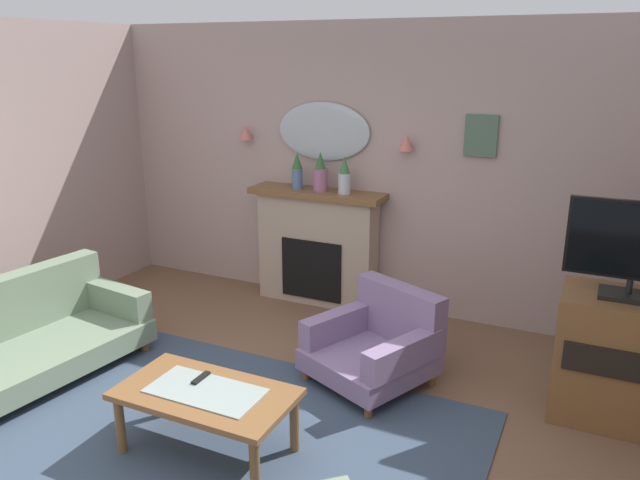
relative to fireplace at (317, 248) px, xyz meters
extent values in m
cube|color=brown|center=(0.50, -2.69, -0.62)|extent=(6.59, 6.73, 0.10)
cube|color=#B29993|center=(0.50, 0.22, 0.79)|extent=(6.59, 0.10, 2.73)
cube|color=#38475B|center=(0.50, -2.49, -0.56)|extent=(3.20, 2.40, 0.01)
cube|color=tan|center=(0.00, 0.01, -0.02)|extent=(1.20, 0.28, 1.10)
cube|color=black|center=(0.00, -0.09, -0.19)|extent=(0.64, 0.12, 0.60)
cube|color=brown|center=(0.00, -0.01, 0.56)|extent=(1.36, 0.36, 0.06)
cylinder|color=#4C7093|center=(-0.20, -0.03, 0.69)|extent=(0.11, 0.11, 0.20)
cone|color=#2D6633|center=(-0.20, -0.03, 0.87)|extent=(0.10, 0.10, 0.16)
cylinder|color=#9E6084|center=(0.05, -0.03, 0.70)|extent=(0.14, 0.14, 0.22)
cone|color=#2D6633|center=(0.05, -0.03, 0.89)|extent=(0.10, 0.10, 0.16)
cylinder|color=silver|center=(0.30, -0.03, 0.69)|extent=(0.12, 0.12, 0.19)
cone|color=#38753D|center=(0.30, -0.03, 0.86)|extent=(0.10, 0.10, 0.16)
ellipsoid|color=#B2BCC6|center=(0.00, 0.14, 1.14)|extent=(0.96, 0.06, 0.56)
cone|color=#D17066|center=(-0.85, 0.09, 1.09)|extent=(0.14, 0.14, 0.14)
cone|color=#D17066|center=(0.85, 0.09, 1.09)|extent=(0.14, 0.14, 0.14)
cube|color=#4C6B56|center=(1.50, 0.15, 1.18)|extent=(0.28, 0.03, 0.36)
cube|color=brown|center=(0.45, -2.54, -0.15)|extent=(1.10, 0.60, 0.04)
cube|color=#8C9E99|center=(0.45, -2.54, -0.13)|extent=(0.72, 0.36, 0.01)
cylinder|color=brown|center=(-0.04, -2.78, -0.37)|extent=(0.06, 0.06, 0.40)
cylinder|color=brown|center=(0.94, -2.78, -0.37)|extent=(0.06, 0.06, 0.40)
cylinder|color=brown|center=(-0.04, -2.30, -0.37)|extent=(0.06, 0.06, 0.40)
cylinder|color=brown|center=(0.94, -2.30, -0.37)|extent=(0.06, 0.06, 0.40)
cube|color=black|center=(0.34, -2.44, -0.12)|extent=(0.04, 0.16, 0.02)
cube|color=gray|center=(-1.29, -2.34, -0.38)|extent=(1.06, 1.80, 0.18)
cube|color=gray|center=(-1.64, -2.29, -0.05)|extent=(0.40, 1.71, 0.48)
cube|color=gray|center=(-1.19, -1.57, -0.17)|extent=(0.77, 0.26, 0.24)
cylinder|color=brown|center=(-0.86, -1.62, -0.52)|extent=(0.07, 0.07, 0.10)
cylinder|color=brown|center=(-1.53, -1.53, -0.52)|extent=(0.07, 0.07, 0.10)
cube|color=gray|center=(1.05, -1.30, -0.39)|extent=(1.06, 1.06, 0.16)
cube|color=gray|center=(1.19, -0.98, -0.09)|extent=(0.80, 0.47, 0.45)
cube|color=gray|center=(0.74, -1.16, -0.20)|extent=(0.42, 0.71, 0.22)
cube|color=gray|center=(1.37, -1.43, -0.20)|extent=(0.42, 0.71, 0.22)
cylinder|color=brown|center=(0.61, -1.47, -0.52)|extent=(0.06, 0.06, 0.10)
cylinder|color=brown|center=(1.23, -1.74, -0.52)|extent=(0.06, 0.06, 0.10)
cylinder|color=brown|center=(0.88, -0.85, -0.52)|extent=(0.06, 0.06, 0.10)
cylinder|color=brown|center=(1.50, -1.12, -0.52)|extent=(0.06, 0.06, 0.10)
cube|color=brown|center=(2.75, -1.01, -0.12)|extent=(0.80, 0.56, 0.90)
cube|color=black|center=(2.75, -1.29, -0.03)|extent=(0.68, 0.02, 0.20)
cube|color=black|center=(2.75, -1.03, 0.34)|extent=(0.36, 0.24, 0.03)
cylinder|color=black|center=(2.75, -1.03, 0.41)|extent=(0.04, 0.04, 0.10)
cube|color=black|center=(2.75, -1.03, 0.72)|extent=(0.84, 0.04, 0.52)
cube|color=black|center=(2.75, -1.05, 0.72)|extent=(0.80, 0.01, 0.48)
camera|label=1|loc=(2.52, -5.27, 1.87)|focal=34.47mm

